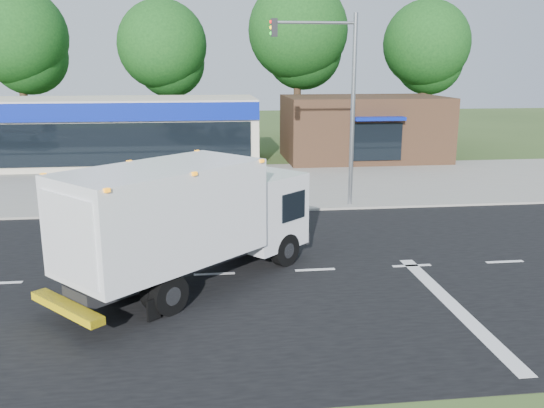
# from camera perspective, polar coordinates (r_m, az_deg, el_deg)

# --- Properties ---
(ground) EXTENTS (120.00, 120.00, 0.00)m
(ground) POSITION_cam_1_polar(r_m,az_deg,el_deg) (17.37, 4.28, -6.56)
(ground) COLOR #385123
(ground) RESTS_ON ground
(road_asphalt) EXTENTS (60.00, 14.00, 0.02)m
(road_asphalt) POSITION_cam_1_polar(r_m,az_deg,el_deg) (17.37, 4.28, -6.54)
(road_asphalt) COLOR black
(road_asphalt) RESTS_ON ground
(sidewalk) EXTENTS (60.00, 2.40, 0.12)m
(sidewalk) POSITION_cam_1_polar(r_m,az_deg,el_deg) (25.10, 0.71, 0.02)
(sidewalk) COLOR gray
(sidewalk) RESTS_ON ground
(parking_apron) EXTENTS (60.00, 9.00, 0.02)m
(parking_apron) POSITION_cam_1_polar(r_m,az_deg,el_deg) (30.74, -0.71, 2.48)
(parking_apron) COLOR gray
(parking_apron) RESTS_ON ground
(lane_markings) EXTENTS (55.20, 7.00, 0.01)m
(lane_markings) POSITION_cam_1_polar(r_m,az_deg,el_deg) (16.45, 9.86, -7.85)
(lane_markings) COLOR silver
(lane_markings) RESTS_ON road_asphalt
(ems_box_truck) EXTENTS (7.43, 7.12, 3.49)m
(ems_box_truck) POSITION_cam_1_polar(r_m,az_deg,el_deg) (15.75, -8.36, -1.13)
(ems_box_truck) COLOR black
(ems_box_truck) RESTS_ON ground
(emergency_worker) EXTENTS (0.70, 0.78, 1.89)m
(emergency_worker) POSITION_cam_1_polar(r_m,az_deg,el_deg) (14.63, -11.52, -6.91)
(emergency_worker) COLOR tan
(emergency_worker) RESTS_ON ground
(retail_strip_mall) EXTENTS (18.00, 6.20, 4.00)m
(retail_strip_mall) POSITION_cam_1_polar(r_m,az_deg,el_deg) (36.59, -16.02, 6.94)
(retail_strip_mall) COLOR beige
(retail_strip_mall) RESTS_ON ground
(brown_storefront) EXTENTS (10.00, 6.70, 4.00)m
(brown_storefront) POSITION_cam_1_polar(r_m,az_deg,el_deg) (37.59, 9.04, 7.45)
(brown_storefront) COLOR #382316
(brown_storefront) RESTS_ON ground
(traffic_signal_pole) EXTENTS (3.51, 0.25, 8.00)m
(traffic_signal_pole) POSITION_cam_1_polar(r_m,az_deg,el_deg) (24.25, 6.56, 11.08)
(traffic_signal_pole) COLOR gray
(traffic_signal_pole) RESTS_ON ground
(background_trees) EXTENTS (36.77, 7.39, 12.10)m
(background_trees) POSITION_cam_1_polar(r_m,az_deg,el_deg) (44.22, -3.91, 15.49)
(background_trees) COLOR #332114
(background_trees) RESTS_ON ground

